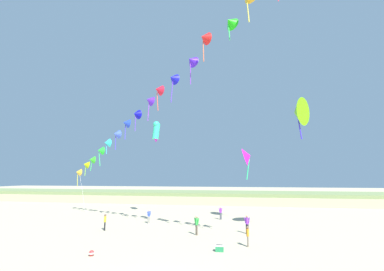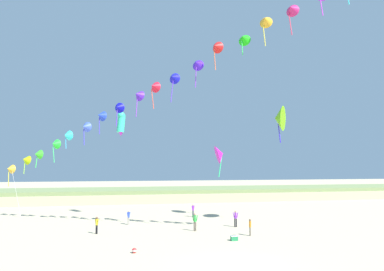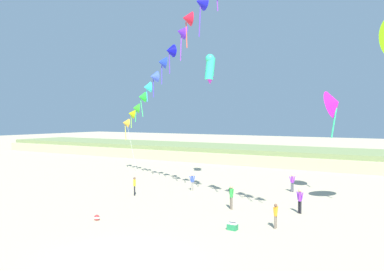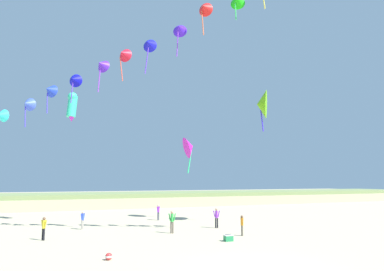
{
  "view_description": "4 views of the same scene",
  "coord_description": "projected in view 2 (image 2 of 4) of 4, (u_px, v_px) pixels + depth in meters",
  "views": [
    {
      "loc": [
        3.8,
        -12.02,
        5.2
      ],
      "look_at": [
        -0.24,
        10.4,
        8.85
      ],
      "focal_mm": 24.0,
      "sensor_mm": 36.0,
      "label": 1
    },
    {
      "loc": [
        -6.67,
        -20.93,
        6.26
      ],
      "look_at": [
        -1.0,
        8.44,
        8.89
      ],
      "focal_mm": 32.0,
      "sensor_mm": 36.0,
      "label": 2
    },
    {
      "loc": [
        12.56,
        -13.96,
        6.55
      ],
      "look_at": [
        -3.33,
        11.77,
        5.18
      ],
      "focal_mm": 38.0,
      "sensor_mm": 36.0,
      "label": 3
    },
    {
      "loc": [
        -8.91,
        -13.89,
        4.05
      ],
      "look_at": [
        0.87,
        9.98,
        7.45
      ],
      "focal_mm": 32.0,
      "sensor_mm": 36.0,
      "label": 4
    }
  ],
  "objects": [
    {
      "name": "large_kite_low_lead",
      "position": [
        220.0,
        154.0,
        42.95
      ],
      "size": [
        1.63,
        2.45,
        4.08
      ],
      "color": "#E618BE"
    },
    {
      "name": "person_near_left",
      "position": [
        97.0,
        224.0,
        31.4
      ],
      "size": [
        0.4,
        0.47,
        1.56
      ],
      "color": "black",
      "rests_on": "ground"
    },
    {
      "name": "person_mid_center",
      "position": [
        250.0,
        226.0,
        30.57
      ],
      "size": [
        0.2,
        0.52,
        1.48
      ],
      "color": "#726656",
      "rests_on": "ground"
    },
    {
      "name": "beach_ball",
      "position": [
        134.0,
        250.0,
        24.52
      ],
      "size": [
        0.36,
        0.36,
        0.36
      ],
      "color": "red",
      "rests_on": "ground"
    },
    {
      "name": "beach_cooler",
      "position": [
        234.0,
        238.0,
        28.57
      ],
      "size": [
        0.58,
        0.41,
        0.46
      ],
      "color": "#23844C",
      "rests_on": "ground"
    },
    {
      "name": "kite_banner_string",
      "position": [
        155.0,
        86.0,
        33.78
      ],
      "size": [
        34.0,
        24.58,
        22.82
      ],
      "color": "gold"
    },
    {
      "name": "person_near_right",
      "position": [
        129.0,
        216.0,
        36.31
      ],
      "size": [
        0.41,
        0.44,
        1.51
      ],
      "color": "gray",
      "rests_on": "ground"
    },
    {
      "name": "person_far_right",
      "position": [
        236.0,
        217.0,
        34.94
      ],
      "size": [
        0.57,
        0.31,
        1.69
      ],
      "color": "black",
      "rests_on": "ground"
    },
    {
      "name": "dune_ridge",
      "position": [
        162.0,
        194.0,
        62.56
      ],
      "size": [
        120.0,
        13.63,
        2.08
      ],
      "color": "tan",
      "rests_on": "ground"
    },
    {
      "name": "person_far_left",
      "position": [
        193.0,
        209.0,
        41.75
      ],
      "size": [
        0.48,
        0.4,
        1.58
      ],
      "color": "#474C56",
      "rests_on": "ground"
    },
    {
      "name": "person_far_center",
      "position": [
        195.0,
        220.0,
        32.78
      ],
      "size": [
        0.55,
        0.4,
        1.72
      ],
      "color": "#726656",
      "rests_on": "ground"
    },
    {
      "name": "large_kite_high_solo",
      "position": [
        279.0,
        118.0,
        37.43
      ],
      "size": [
        2.5,
        2.82,
        4.09
      ],
      "color": "#6FC80D"
    },
    {
      "name": "ground_plane",
      "position": [
        234.0,
        267.0,
        21.19
      ],
      "size": [
        240.0,
        240.0,
        0.0
      ],
      "primitive_type": "plane",
      "color": "#C1B28E"
    },
    {
      "name": "large_kite_mid_trail",
      "position": [
        121.0,
        123.0,
        41.97
      ],
      "size": [
        1.4,
        1.42,
        2.99
      ],
      "color": "#30CE9C"
    }
  ]
}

